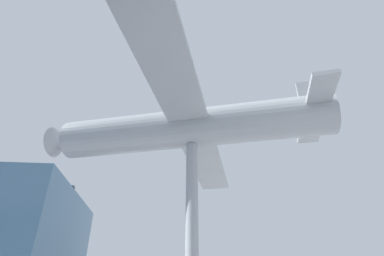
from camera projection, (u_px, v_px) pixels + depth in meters
The scene contains 2 objects.
support_pylon_central at pixel (192, 233), 11.57m from camera, with size 0.52×0.52×7.62m.
suspended_airplane at pixel (189, 128), 13.99m from camera, with size 16.78×13.82×2.72m.
Camera 1 is at (-12.00, 0.97, 1.45)m, focal length 28.00 mm.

